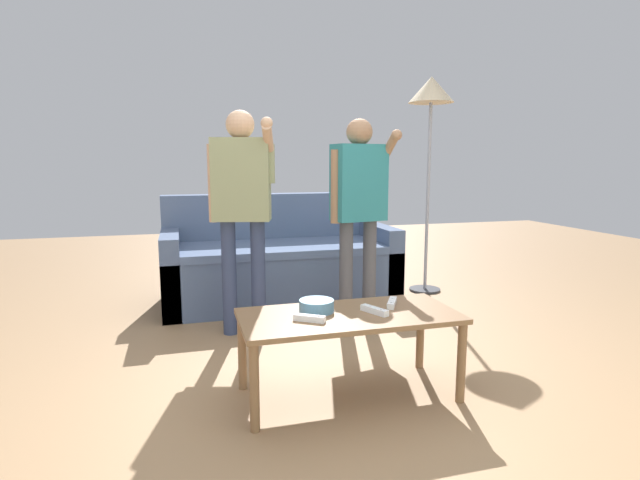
{
  "coord_description": "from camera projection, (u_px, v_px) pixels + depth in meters",
  "views": [
    {
      "loc": [
        -0.76,
        -2.49,
        1.17
      ],
      "look_at": [
        0.03,
        0.3,
        0.71
      ],
      "focal_mm": 28.04,
      "sensor_mm": 36.0,
      "label": 1
    }
  ],
  "objects": [
    {
      "name": "ground_plane",
      "position": [
        330.0,
        376.0,
        2.75
      ],
      "size": [
        12.0,
        12.0,
        0.0
      ],
      "primitive_type": "plane",
      "color": "#93704C"
    },
    {
      "name": "floor_lamp",
      "position": [
        431.0,
        103.0,
        4.31
      ],
      "size": [
        0.39,
        0.39,
        1.89
      ],
      "color": "#2D2D33",
      "rests_on": "ground"
    },
    {
      "name": "game_remote_wand_far",
      "position": [
        309.0,
        318.0,
        2.34
      ],
      "size": [
        0.15,
        0.12,
        0.03
      ],
      "color": "white",
      "rests_on": "coffee_table"
    },
    {
      "name": "game_remote_wand_near",
      "position": [
        392.0,
        303.0,
        2.6
      ],
      "size": [
        0.11,
        0.16,
        0.03
      ],
      "color": "white",
      "rests_on": "coffee_table"
    },
    {
      "name": "snack_bowl",
      "position": [
        317.0,
        306.0,
        2.49
      ],
      "size": [
        0.17,
        0.17,
        0.06
      ],
      "primitive_type": "cylinder",
      "color": "teal",
      "rests_on": "coffee_table"
    },
    {
      "name": "player_right",
      "position": [
        359.0,
        198.0,
        3.46
      ],
      "size": [
        0.46,
        0.31,
        1.46
      ],
      "color": "#47474C",
      "rests_on": "ground"
    },
    {
      "name": "player_left",
      "position": [
        242.0,
        196.0,
        3.29
      ],
      "size": [
        0.43,
        0.39,
        1.5
      ],
      "color": "#2D3856",
      "rests_on": "ground"
    },
    {
      "name": "game_remote_nunchuk",
      "position": [
        320.0,
        306.0,
        2.51
      ],
      "size": [
        0.06,
        0.09,
        0.05
      ],
      "color": "white",
      "rests_on": "coffee_table"
    },
    {
      "name": "coffee_table",
      "position": [
        349.0,
        324.0,
        2.47
      ],
      "size": [
        1.08,
        0.5,
        0.43
      ],
      "color": "brown",
      "rests_on": "ground"
    },
    {
      "name": "couch",
      "position": [
        279.0,
        264.0,
        4.25
      ],
      "size": [
        1.9,
        0.88,
        0.89
      ],
      "color": "#475675",
      "rests_on": "ground"
    },
    {
      "name": "game_remote_wand_spare",
      "position": [
        374.0,
        310.0,
        2.46
      ],
      "size": [
        0.1,
        0.16,
        0.03
      ],
      "color": "white",
      "rests_on": "coffee_table"
    }
  ]
}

